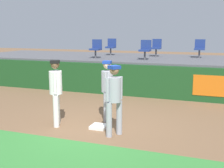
% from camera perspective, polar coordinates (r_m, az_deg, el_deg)
% --- Properties ---
extents(ground_plane, '(60.00, 60.00, 0.00)m').
position_cam_1_polar(ground_plane, '(7.61, -3.49, -8.62)').
color(ground_plane, brown).
extents(grass_foreground_strip, '(18.00, 2.80, 0.01)m').
position_cam_1_polar(grass_foreground_strip, '(5.65, -13.75, -15.89)').
color(grass_foreground_strip, '#388438').
rests_on(grass_foreground_strip, ground_plane).
extents(first_base, '(0.40, 0.40, 0.08)m').
position_cam_1_polar(first_base, '(7.54, -2.64, -8.50)').
color(first_base, white).
rests_on(first_base, ground_plane).
extents(player_fielder_home, '(0.44, 0.57, 1.75)m').
position_cam_1_polar(player_fielder_home, '(7.68, -11.11, -0.81)').
color(player_fielder_home, white).
rests_on(player_fielder_home, ground_plane).
extents(player_runner_visitor, '(0.45, 0.45, 1.70)m').
position_cam_1_polar(player_runner_visitor, '(6.76, 0.44, -2.33)').
color(player_runner_visitor, '#9EA3AD').
rests_on(player_runner_visitor, ground_plane).
extents(player_coach_visitor, '(0.37, 0.47, 1.70)m').
position_cam_1_polar(player_coach_visitor, '(7.92, -0.98, -0.50)').
color(player_coach_visitor, '#9EA3AD').
rests_on(player_coach_visitor, ground_plane).
extents(field_wall, '(18.00, 0.26, 1.23)m').
position_cam_1_polar(field_wall, '(11.08, 4.72, 0.67)').
color(field_wall, '#19471E').
rests_on(field_wall, ground_plane).
extents(bleacher_platform, '(18.00, 4.80, 1.30)m').
position_cam_1_polar(bleacher_platform, '(13.55, 7.57, 2.53)').
color(bleacher_platform, '#59595E').
rests_on(bleacher_platform, ground_plane).
extents(seat_front_left, '(0.46, 0.44, 0.84)m').
position_cam_1_polar(seat_front_left, '(13.06, -3.20, 7.26)').
color(seat_front_left, '#4C4C51').
rests_on(seat_front_left, bleacher_platform).
extents(seat_front_center, '(0.46, 0.44, 0.84)m').
position_cam_1_polar(seat_front_center, '(12.34, 6.67, 7.02)').
color(seat_front_center, '#4C4C51').
rests_on(seat_front_center, bleacher_platform).
extents(seat_back_right, '(0.46, 0.44, 0.84)m').
position_cam_1_polar(seat_back_right, '(13.82, 17.10, 6.99)').
color(seat_back_right, '#4C4C51').
rests_on(seat_back_right, bleacher_platform).
extents(seat_back_left, '(0.45, 0.44, 0.84)m').
position_cam_1_polar(seat_back_left, '(14.71, -0.18, 7.62)').
color(seat_back_left, '#4C4C51').
rests_on(seat_back_left, bleacher_platform).
extents(seat_back_center, '(0.44, 0.44, 0.84)m').
position_cam_1_polar(seat_back_center, '(14.07, 8.86, 7.37)').
color(seat_back_center, '#4C4C51').
rests_on(seat_back_center, bleacher_platform).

